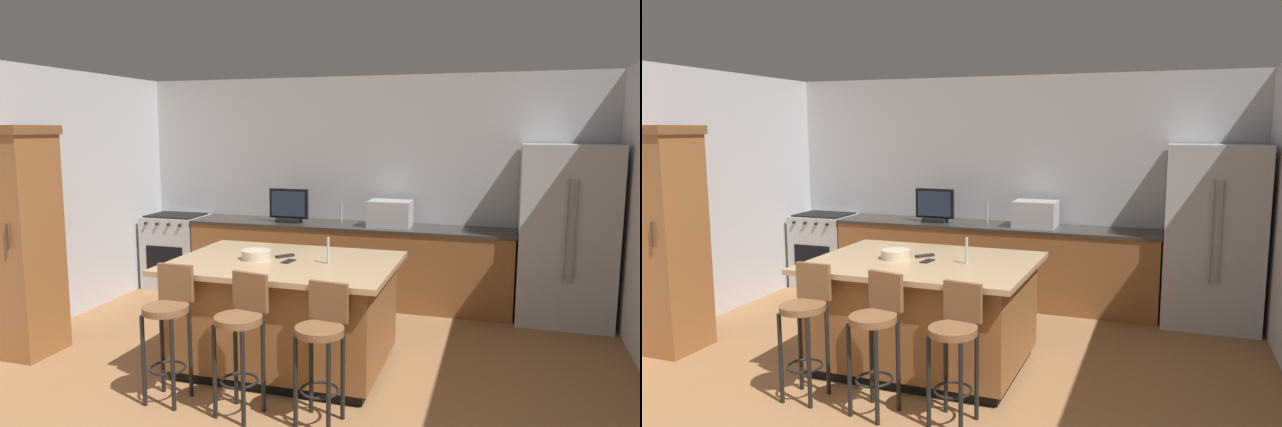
# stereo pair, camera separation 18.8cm
# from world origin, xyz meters

# --- Properties ---
(wall_back) EXTENTS (6.10, 0.12, 2.65)m
(wall_back) POSITION_xyz_m (0.00, 4.32, 1.32)
(wall_back) COLOR #BCBCC1
(wall_back) RESTS_ON ground_plane
(wall_left) EXTENTS (0.12, 4.72, 2.65)m
(wall_left) POSITION_xyz_m (-2.85, 2.16, 1.32)
(wall_left) COLOR #BCBCC1
(wall_left) RESTS_ON ground_plane
(counter_back) EXTENTS (3.79, 0.62, 0.92)m
(counter_back) POSITION_xyz_m (-0.11, 3.94, 0.46)
(counter_back) COLOR brown
(counter_back) RESTS_ON ground_plane
(kitchen_island) EXTENTS (1.86, 1.36, 0.93)m
(kitchen_island) POSITION_xyz_m (-0.11, 1.91, 0.47)
(kitchen_island) COLOR black
(kitchen_island) RESTS_ON ground_plane
(refrigerator) EXTENTS (0.94, 0.74, 1.87)m
(refrigerator) POSITION_xyz_m (2.27, 3.89, 0.94)
(refrigerator) COLOR #B7BABF
(refrigerator) RESTS_ON ground_plane
(range_oven) EXTENTS (0.73, 0.63, 0.94)m
(range_oven) POSITION_xyz_m (-2.37, 3.94, 0.47)
(range_oven) COLOR #B7BABF
(range_oven) RESTS_ON ground_plane
(cabinet_tower) EXTENTS (0.67, 0.57, 2.06)m
(cabinet_tower) POSITION_xyz_m (-2.52, 1.50, 1.07)
(cabinet_tower) COLOR brown
(cabinet_tower) RESTS_ON ground_plane
(microwave) EXTENTS (0.48, 0.36, 0.30)m
(microwave) POSITION_xyz_m (0.40, 3.94, 1.07)
(microwave) COLOR #B7BABF
(microwave) RESTS_ON counter_back
(tv_monitor) EXTENTS (0.48, 0.16, 0.40)m
(tv_monitor) POSITION_xyz_m (-0.81, 3.89, 1.11)
(tv_monitor) COLOR black
(tv_monitor) RESTS_ON counter_back
(sink_faucet_back) EXTENTS (0.02, 0.02, 0.24)m
(sink_faucet_back) POSITION_xyz_m (-0.20, 4.04, 1.04)
(sink_faucet_back) COLOR #B2B2B7
(sink_faucet_back) RESTS_ON counter_back
(sink_faucet_island) EXTENTS (0.02, 0.02, 0.22)m
(sink_faucet_island) POSITION_xyz_m (0.27, 1.91, 1.04)
(sink_faucet_island) COLOR #B2B2B7
(sink_faucet_island) RESTS_ON kitchen_island
(bar_stool_left) EXTENTS (0.34, 0.34, 1.02)m
(bar_stool_left) POSITION_xyz_m (-0.71, 1.06, 0.62)
(bar_stool_left) COLOR brown
(bar_stool_left) RESTS_ON ground_plane
(bar_stool_center) EXTENTS (0.34, 0.36, 1.01)m
(bar_stool_center) POSITION_xyz_m (-0.10, 1.02, 0.61)
(bar_stool_center) COLOR brown
(bar_stool_center) RESTS_ON ground_plane
(bar_stool_right) EXTENTS (0.34, 0.36, 0.97)m
(bar_stool_right) POSITION_xyz_m (0.48, 1.07, 0.58)
(bar_stool_right) COLOR brown
(bar_stool_right) RESTS_ON ground_plane
(fruit_bowl) EXTENTS (0.25, 0.25, 0.08)m
(fruit_bowl) POSITION_xyz_m (-0.36, 1.89, 0.97)
(fruit_bowl) COLOR beige
(fruit_bowl) RESTS_ON kitchen_island
(cell_phone) EXTENTS (0.09, 0.16, 0.01)m
(cell_phone) POSITION_xyz_m (-0.06, 1.88, 0.93)
(cell_phone) COLOR black
(cell_phone) RESTS_ON kitchen_island
(tv_remote) EXTENTS (0.14, 0.16, 0.02)m
(tv_remote) POSITION_xyz_m (-0.15, 2.04, 0.94)
(tv_remote) COLOR black
(tv_remote) RESTS_ON kitchen_island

